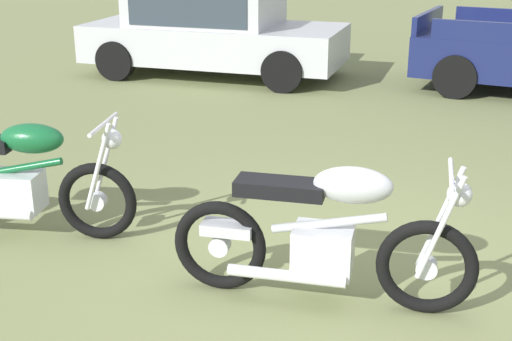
{
  "coord_description": "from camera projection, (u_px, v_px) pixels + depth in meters",
  "views": [
    {
      "loc": [
        0.6,
        -4.6,
        2.49
      ],
      "look_at": [
        -0.74,
        0.59,
        0.59
      ],
      "focal_mm": 49.81,
      "sensor_mm": 36.0,
      "label": 1
    }
  ],
  "objects": [
    {
      "name": "ground_plane",
      "position": [
        334.0,
        280.0,
        5.17
      ],
      "size": [
        120.0,
        120.0,
        0.0
      ],
      "primitive_type": "plane",
      "color": "olive"
    },
    {
      "name": "car_silver",
      "position": [
        211.0,
        27.0,
        11.71
      ],
      "size": [
        4.31,
        2.08,
        1.43
      ],
      "rotation": [
        0.0,
        0.0,
        -0.06
      ],
      "color": "#B2B5BA",
      "rests_on": "ground"
    },
    {
      "name": "motorcycle_green",
      "position": [
        16.0,
        179.0,
        5.77
      ],
      "size": [
        2.05,
        0.69,
        1.02
      ],
      "rotation": [
        0.0,
        0.0,
        0.12
      ],
      "color": "black",
      "rests_on": "ground"
    },
    {
      "name": "motorcycle_silver",
      "position": [
        324.0,
        235.0,
        4.74
      ],
      "size": [
        2.08,
        0.64,
        1.02
      ],
      "rotation": [
        0.0,
        0.0,
        0.02
      ],
      "color": "black",
      "rests_on": "ground"
    }
  ]
}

